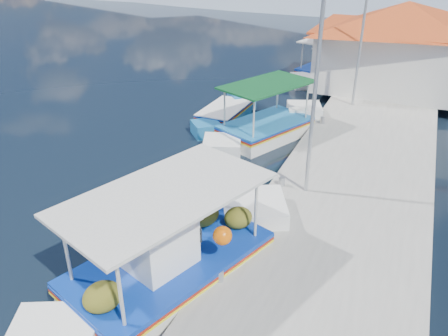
% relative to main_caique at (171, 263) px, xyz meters
% --- Properties ---
extents(ground, '(160.00, 160.00, 0.00)m').
position_rel_main_caique_xyz_m(ground, '(-2.46, 2.95, -0.56)').
color(ground, black).
rests_on(ground, ground).
extents(quay, '(5.00, 44.00, 0.50)m').
position_rel_main_caique_xyz_m(quay, '(3.44, 8.95, -0.31)').
color(quay, '#A6A39B').
rests_on(quay, ground).
extents(bollards, '(0.20, 17.20, 0.30)m').
position_rel_main_caique_xyz_m(bollards, '(1.34, 8.20, 0.09)').
color(bollards, '#A5A8AD').
rests_on(bollards, quay).
extents(main_caique, '(4.45, 8.38, 2.92)m').
position_rel_main_caique_xyz_m(main_caique, '(0.00, 0.00, 0.00)').
color(main_caique, white).
rests_on(main_caique, ground).
extents(caique_green_canopy, '(3.99, 6.56, 2.69)m').
position_rel_main_caique_xyz_m(caique_green_canopy, '(-0.81, 9.60, -0.16)').
color(caique_green_canopy, white).
rests_on(caique_green_canopy, ground).
extents(caique_blue_hull, '(1.72, 5.54, 0.99)m').
position_rel_main_caique_xyz_m(caique_blue_hull, '(-3.24, 10.87, -0.30)').
color(caique_blue_hull, '#1B69A6').
rests_on(caique_blue_hull, ground).
extents(caique_far, '(3.44, 7.14, 2.59)m').
position_rel_main_caique_xyz_m(caique_far, '(-0.45, 20.20, -0.08)').
color(caique_far, white).
rests_on(caique_far, ground).
extents(harbor_building, '(10.49, 10.49, 4.40)m').
position_rel_main_caique_xyz_m(harbor_building, '(3.73, 17.95, 2.21)').
color(harbor_building, silver).
rests_on(harbor_building, quay).
extents(lamp_post_near, '(1.21, 0.14, 6.00)m').
position_rel_main_caique_xyz_m(lamp_post_near, '(2.04, 4.95, 3.29)').
color(lamp_post_near, '#A5A8AD').
rests_on(lamp_post_near, quay).
extents(lamp_post_far, '(1.21, 0.14, 6.00)m').
position_rel_main_caique_xyz_m(lamp_post_far, '(2.04, 13.95, 3.29)').
color(lamp_post_far, '#A5A8AD').
rests_on(lamp_post_far, quay).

